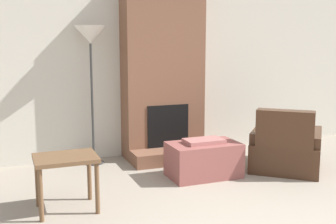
% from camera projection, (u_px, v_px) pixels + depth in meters
% --- Properties ---
extents(wall_back, '(7.34, 0.06, 2.60)m').
position_uv_depth(wall_back, '(157.00, 66.00, 6.22)').
color(wall_back, beige).
rests_on(wall_back, ground_plane).
extents(fireplace, '(1.15, 0.79, 2.60)m').
position_uv_depth(fireplace, '(163.00, 73.00, 5.99)').
color(fireplace, brown).
rests_on(fireplace, ground_plane).
extents(ottoman, '(0.87, 0.52, 0.48)m').
position_uv_depth(ottoman, '(204.00, 159.00, 5.20)').
color(ottoman, '#8C4C47').
rests_on(ottoman, ground_plane).
extents(armchair, '(1.27, 1.28, 0.83)m').
position_uv_depth(armchair, '(286.00, 151.00, 5.49)').
color(armchair, '#422819').
rests_on(armchair, ground_plane).
extents(side_table, '(0.60, 0.48, 0.55)m').
position_uv_depth(side_table, '(66.00, 165.00, 4.11)').
color(side_table, brown).
rests_on(side_table, ground_plane).
extents(floor_lamp_left, '(0.41, 0.41, 1.87)m').
position_uv_depth(floor_lamp_left, '(90.00, 41.00, 5.54)').
color(floor_lamp_left, '#333333').
rests_on(floor_lamp_left, ground_plane).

